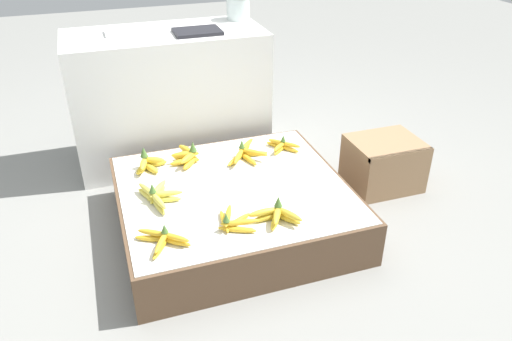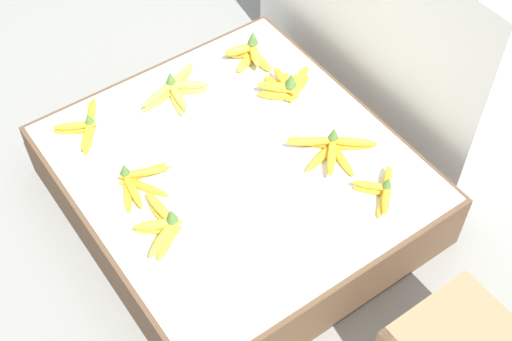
{
  "view_description": "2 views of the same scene",
  "coord_description": "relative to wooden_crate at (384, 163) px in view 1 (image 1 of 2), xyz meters",
  "views": [
    {
      "loc": [
        -0.52,
        -1.86,
        1.43
      ],
      "look_at": [
        0.14,
        0.08,
        0.24
      ],
      "focal_mm": 35.0,
      "sensor_mm": 36.0,
      "label": 1
    },
    {
      "loc": [
        1.16,
        -0.75,
        1.86
      ],
      "look_at": [
        0.08,
        0.02,
        0.24
      ],
      "focal_mm": 50.0,
      "sensor_mm": 36.0,
      "label": 2
    }
  ],
  "objects": [
    {
      "name": "foam_tray_dark",
      "position": [
        -0.83,
        0.62,
        0.61
      ],
      "size": [
        0.24,
        0.18,
        0.02
      ],
      "color": "#232328",
      "rests_on": "back_vendor_table"
    },
    {
      "name": "banana_bunch_back_left",
      "position": [
        -1.2,
        0.18,
        0.12
      ],
      "size": [
        0.17,
        0.13,
        0.11
      ],
      "color": "gold",
      "rests_on": "display_platform"
    },
    {
      "name": "ground_plane",
      "position": [
        -0.86,
        -0.11,
        -0.13
      ],
      "size": [
        10.0,
        10.0,
        0.0
      ],
      "primitive_type": "plane",
      "color": "gray"
    },
    {
      "name": "banana_bunch_back_midleft",
      "position": [
        -1.01,
        0.19,
        0.12
      ],
      "size": [
        0.16,
        0.21,
        0.11
      ],
      "color": "gold",
      "rests_on": "display_platform"
    },
    {
      "name": "foam_tray_white",
      "position": [
        -1.15,
        0.74,
        0.61
      ],
      "size": [
        0.29,
        0.14,
        0.02
      ],
      "color": "white",
      "rests_on": "back_vendor_table"
    },
    {
      "name": "banana_bunch_back_midright",
      "position": [
        -0.72,
        0.15,
        0.11
      ],
      "size": [
        0.24,
        0.25,
        0.09
      ],
      "color": "gold",
      "rests_on": "display_platform"
    },
    {
      "name": "banana_bunch_back_right",
      "position": [
        -0.52,
        0.16,
        0.11
      ],
      "size": [
        0.16,
        0.17,
        0.08
      ],
      "color": "gold",
      "rests_on": "display_platform"
    },
    {
      "name": "banana_bunch_front_midleft",
      "position": [
        -0.95,
        -0.39,
        0.11
      ],
      "size": [
        0.17,
        0.19,
        0.09
      ],
      "color": "gold",
      "rests_on": "display_platform"
    },
    {
      "name": "back_vendor_table",
      "position": [
        -0.99,
        0.7,
        0.24
      ],
      "size": [
        1.06,
        0.49,
        0.74
      ],
      "color": "white",
      "rests_on": "ground_plane"
    },
    {
      "name": "banana_bunch_front_midright",
      "position": [
        -0.77,
        -0.42,
        0.12
      ],
      "size": [
        0.21,
        0.15,
        0.1
      ],
      "color": "gold",
      "rests_on": "display_platform"
    },
    {
      "name": "banana_bunch_front_left",
      "position": [
        -1.23,
        -0.42,
        0.11
      ],
      "size": [
        0.21,
        0.18,
        0.08
      ],
      "color": "gold",
      "rests_on": "display_platform"
    },
    {
      "name": "display_platform",
      "position": [
        -0.86,
        -0.11,
        -0.02
      ],
      "size": [
        1.03,
        0.95,
        0.22
      ],
      "color": "brown",
      "rests_on": "ground_plane"
    },
    {
      "name": "glass_jar",
      "position": [
        -0.54,
        0.84,
        0.68
      ],
      "size": [
        0.14,
        0.14,
        0.14
      ],
      "color": "silver",
      "rests_on": "back_vendor_table"
    },
    {
      "name": "banana_bunch_middle_left",
      "position": [
        -1.21,
        -0.11,
        0.11
      ],
      "size": [
        0.19,
        0.24,
        0.09
      ],
      "color": "#DBCC4C",
      "rests_on": "display_platform"
    },
    {
      "name": "wooden_crate",
      "position": [
        0.0,
        0.0,
        0.0
      ],
      "size": [
        0.36,
        0.31,
        0.26
      ],
      "color": "#997551",
      "rests_on": "ground_plane"
    }
  ]
}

